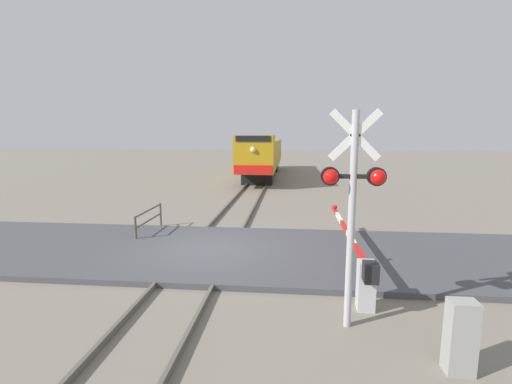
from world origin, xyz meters
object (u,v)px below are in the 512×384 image
(crossing_signal, at_px, (353,195))
(guard_railing, at_px, (149,218))
(crossing_gate, at_px, (358,259))
(locomotive, at_px, (263,154))
(utility_cabinet, at_px, (461,337))

(crossing_signal, height_order, guard_railing, crossing_signal)
(crossing_gate, bearing_deg, locomotive, 99.91)
(locomotive, distance_m, crossing_gate, 24.41)
(guard_railing, bearing_deg, crossing_gate, -31.46)
(guard_railing, bearing_deg, utility_cabinet, -42.18)
(utility_cabinet, relative_size, guard_railing, 0.49)
(crossing_signal, height_order, crossing_gate, crossing_signal)
(locomotive, xyz_separation_m, crossing_signal, (3.71, -25.78, 0.62))
(locomotive, distance_m, utility_cabinet, 27.54)
(utility_cabinet, bearing_deg, locomotive, 100.97)
(locomotive, height_order, crossing_gate, locomotive)
(utility_cabinet, bearing_deg, crossing_gate, 109.19)
(crossing_signal, bearing_deg, locomotive, 98.18)
(crossing_signal, bearing_deg, crossing_gate, 74.60)
(locomotive, xyz_separation_m, crossing_gate, (4.19, -24.01, -1.24))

